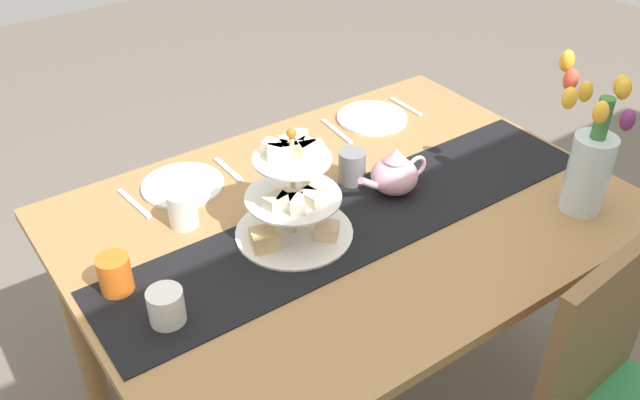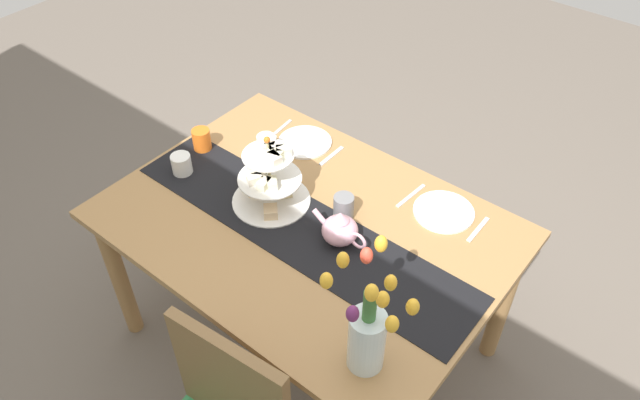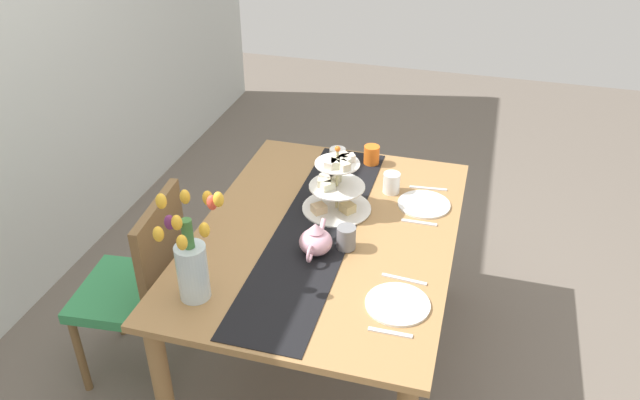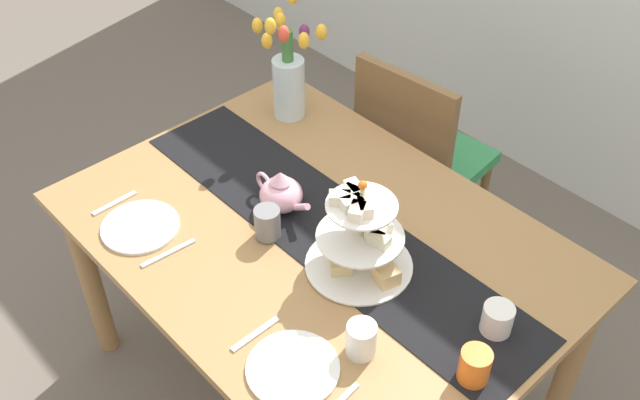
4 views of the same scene
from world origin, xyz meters
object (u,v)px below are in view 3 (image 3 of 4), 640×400
object	(u,v)px
dining_table	(326,251)
mug_grey	(346,237)
fork_left	(390,333)
cream_jug	(338,157)
chair_left	(142,282)
tiered_cake_stand	(336,187)
knife_left	(404,279)
mug_orange	(372,155)
teapot	(316,241)
knife_right	(428,188)
dinner_plate_left	(398,304)
dinner_plate_right	(424,204)
mug_white_text	(391,183)
fork_right	(419,222)
tulip_vase	(191,259)

from	to	relation	value
dining_table	mug_grey	world-z (taller)	mug_grey
fork_left	cream_jug	bearing A→B (deg)	22.93
chair_left	tiered_cake_stand	bearing A→B (deg)	-60.38
knife_left	mug_orange	bearing A→B (deg)	19.57
teapot	knife_right	distance (m)	0.71
knife_left	mug_grey	xyz separation A→B (m)	(0.13, 0.25, 0.05)
teapot	dinner_plate_left	distance (m)	0.42
dinner_plate_right	mug_white_text	world-z (taller)	mug_white_text
teapot	mug_grey	size ratio (longest dim) A/B	2.51
chair_left	teapot	xyz separation A→B (m)	(0.09, -0.75, 0.30)
cream_jug	knife_left	size ratio (longest dim) A/B	0.50
knife_right	mug_grey	world-z (taller)	mug_grey
dining_table	knife_left	xyz separation A→B (m)	(-0.23, -0.36, 0.11)
dinner_plate_right	fork_right	distance (m)	0.15
fork_right	knife_right	size ratio (longest dim) A/B	0.88
tulip_vase	fork_left	world-z (taller)	tulip_vase
tulip_vase	mug_orange	xyz separation A→B (m)	(1.13, -0.40, -0.12)
tulip_vase	dinner_plate_right	bearing A→B (deg)	-40.49
chair_left	fork_left	bearing A→B (deg)	-103.57
dining_table	mug_white_text	bearing A→B (deg)	-27.80
knife_right	dinner_plate_right	bearing A→B (deg)	180.00
dinner_plate_left	dinner_plate_right	distance (m)	0.68
fork_left	knife_right	xyz separation A→B (m)	(0.97, 0.00, 0.00)
knife_left	mug_grey	size ratio (longest dim) A/B	1.79
tulip_vase	mug_grey	distance (m)	0.63
tulip_vase	tiered_cake_stand	bearing A→B (deg)	-26.16
cream_jug	dinner_plate_right	world-z (taller)	cream_jug
knife_left	mug_white_text	world-z (taller)	mug_white_text
tiered_cake_stand	tulip_vase	size ratio (longest dim) A/B	0.69
knife_left	mug_white_text	size ratio (longest dim) A/B	1.79
chair_left	teapot	bearing A→B (deg)	-83.07
tiered_cake_stand	mug_grey	size ratio (longest dim) A/B	3.20
chair_left	knife_right	world-z (taller)	chair_left
dinner_plate_left	tiered_cake_stand	bearing A→B (deg)	33.62
dining_table	dinner_plate_left	bearing A→B (deg)	-135.78
knife_left	fork_right	distance (m)	0.39
fork_left	mug_grey	world-z (taller)	mug_grey
chair_left	tulip_vase	bearing A→B (deg)	-123.28
dining_table	chair_left	xyz separation A→B (m)	(-0.25, 0.75, -0.14)
dinner_plate_left	mug_white_text	size ratio (longest dim) A/B	2.42
knife_left	teapot	bearing A→B (deg)	79.15
dining_table	mug_orange	bearing A→B (deg)	-5.61
chair_left	dinner_plate_right	world-z (taller)	chair_left
cream_jug	mug_white_text	bearing A→B (deg)	-121.82
tiered_cake_stand	knife_right	distance (m)	0.47
dining_table	knife_right	world-z (taller)	knife_right
dinner_plate_right	fork_right	bearing A→B (deg)	180.00
mug_white_text	tiered_cake_stand	bearing A→B (deg)	135.14
chair_left	knife_right	xyz separation A→B (m)	(0.70, -1.11, 0.24)
tiered_cake_stand	fork_right	size ratio (longest dim) A/B	2.03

